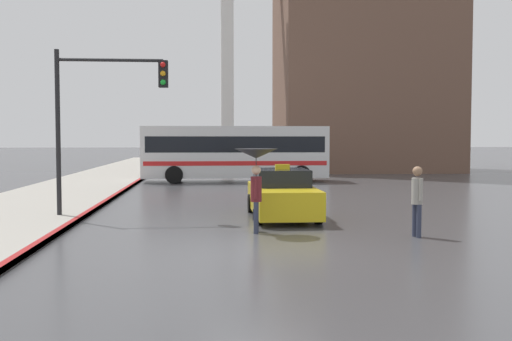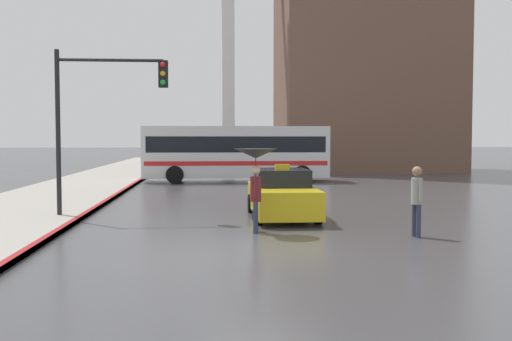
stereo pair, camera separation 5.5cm
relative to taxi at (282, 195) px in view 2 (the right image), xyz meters
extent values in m
plane|color=#424244|center=(-1.04, -5.55, -0.69)|extent=(300.00, 300.00, 0.00)
cube|color=maroon|center=(-6.06, -5.55, -0.61)|extent=(0.16, 120.00, 0.14)
cube|color=gold|center=(0.00, -0.04, -0.12)|extent=(1.80, 4.53, 0.80)
cube|color=black|center=(0.00, 0.18, 0.54)|extent=(1.58, 2.04, 0.51)
cylinder|color=black|center=(0.85, -1.45, -0.39)|extent=(0.20, 0.60, 0.60)
cylinder|color=black|center=(-0.86, -1.45, -0.39)|extent=(0.20, 0.60, 0.60)
cylinder|color=black|center=(0.86, 1.36, -0.39)|extent=(0.20, 0.60, 0.60)
cylinder|color=black|center=(-0.85, 1.36, -0.39)|extent=(0.20, 0.60, 0.60)
cube|color=yellow|center=(0.00, -0.04, 0.87)|extent=(0.44, 0.16, 0.16)
cube|color=silver|center=(-0.70, 15.32, 0.99)|extent=(10.25, 2.52, 2.83)
cube|color=black|center=(-0.70, 15.32, 1.42)|extent=(9.73, 2.54, 0.87)
cube|color=red|center=(-0.70, 15.32, 0.40)|extent=(9.94, 2.54, 0.24)
cylinder|color=black|center=(2.88, 16.51, -0.21)|extent=(0.96, 0.28, 0.96)
cylinder|color=black|center=(2.88, 14.11, -0.21)|extent=(0.96, 0.28, 0.96)
cylinder|color=black|center=(-4.03, 16.53, -0.21)|extent=(0.96, 0.28, 0.96)
cylinder|color=black|center=(-4.03, 14.13, -0.21)|extent=(0.96, 0.28, 0.96)
cylinder|color=#2D3347|center=(-1.07, -3.06, -0.28)|extent=(0.14, 0.14, 0.81)
cylinder|color=#2D3347|center=(-1.04, -2.85, -0.28)|extent=(0.14, 0.14, 0.81)
cylinder|color=maroon|center=(-1.05, -2.96, 0.45)|extent=(0.32, 0.32, 0.64)
sphere|color=#DBAD89|center=(-1.05, -2.96, 0.94)|extent=(0.24, 0.24, 0.24)
cylinder|color=maroon|center=(-1.08, -3.14, 0.49)|extent=(0.08, 0.08, 0.55)
cylinder|color=maroon|center=(-1.02, -2.78, 0.49)|extent=(0.08, 0.08, 0.55)
cone|color=#232328|center=(-1.05, -2.96, 1.36)|extent=(1.10, 1.10, 0.25)
cylinder|color=black|center=(-1.05, -2.96, 1.01)|extent=(0.02, 0.02, 0.69)
cube|color=#262628|center=(-1.06, -2.69, -0.24)|extent=(0.13, 0.19, 0.28)
cylinder|color=#2D3347|center=(2.82, -3.82, -0.28)|extent=(0.14, 0.14, 0.82)
cylinder|color=#2D3347|center=(2.85, -4.03, -0.28)|extent=(0.14, 0.14, 0.82)
cylinder|color=gray|center=(2.84, -3.93, 0.45)|extent=(0.31, 0.31, 0.65)
sphere|color=#997051|center=(2.84, -3.93, 0.94)|extent=(0.24, 0.24, 0.24)
cylinder|color=gray|center=(2.81, -3.75, 0.50)|extent=(0.08, 0.08, 0.55)
cylinder|color=gray|center=(2.86, -4.10, 0.50)|extent=(0.08, 0.08, 0.55)
cylinder|color=black|center=(-6.72, 0.10, 1.85)|extent=(0.14, 0.14, 5.07)
cylinder|color=black|center=(-5.16, 0.10, 4.08)|extent=(3.12, 0.10, 0.10)
cube|color=black|center=(-3.60, 0.10, 3.68)|extent=(0.28, 0.28, 0.80)
sphere|color=red|center=(-3.60, -0.06, 3.94)|extent=(0.16, 0.16, 0.16)
sphere|color=orange|center=(-3.60, -0.06, 3.68)|extent=(0.16, 0.16, 0.16)
sphere|color=green|center=(-3.60, -0.06, 3.42)|extent=(0.16, 0.16, 0.16)
cube|color=brown|center=(9.52, 26.40, 12.05)|extent=(12.69, 9.51, 25.47)
cube|color=white|center=(-0.75, 25.64, 8.41)|extent=(0.90, 0.90, 18.20)
camera|label=1|loc=(-2.34, -18.18, 1.75)|focal=42.00mm
camera|label=2|loc=(-2.28, -18.18, 1.75)|focal=42.00mm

